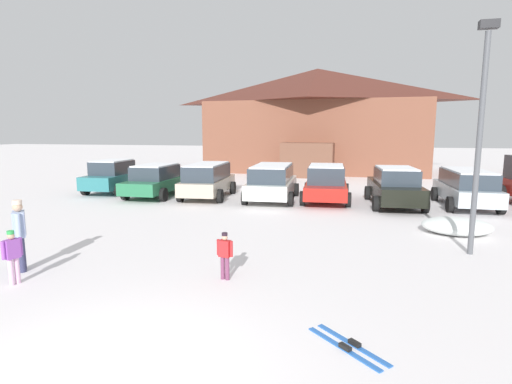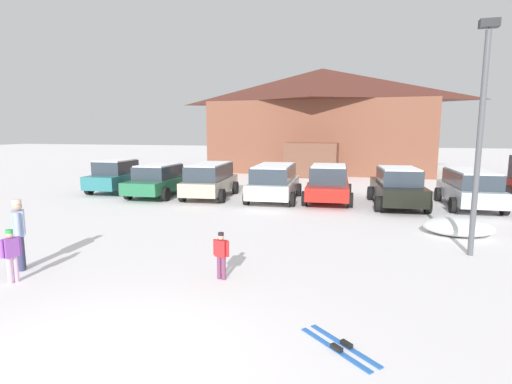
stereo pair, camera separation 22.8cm
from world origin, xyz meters
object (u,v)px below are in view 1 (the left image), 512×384
(parked_white_suv, at_px, (272,181))
(skier_child_in_red_jacket, at_px, (225,253))
(parked_silver_wagon, at_px, (466,187))
(plowed_snow_pile, at_px, (457,226))
(skier_child_in_purple_jacket, at_px, (13,254))
(skier_adult_in_blue_parka, at_px, (20,231))
(parked_red_sedan, at_px, (326,183))
(ski_lodge, at_px, (317,120))
(parked_black_sedan, at_px, (395,186))
(parked_beige_suv, at_px, (208,179))
(lamp_post, at_px, (480,128))
(parked_green_coupe, at_px, (157,180))
(parked_teal_hatchback, at_px, (114,176))
(pair_of_skis, at_px, (348,346))

(parked_white_suv, xyz_separation_m, skier_child_in_red_jacket, (1.02, -10.13, -0.31))
(parked_silver_wagon, bearing_deg, plowed_snow_pile, -106.18)
(skier_child_in_purple_jacket, xyz_separation_m, skier_adult_in_blue_parka, (-0.49, 0.73, 0.28))
(plowed_snow_pile, bearing_deg, parked_red_sedan, 130.92)
(ski_lodge, relative_size, parked_white_suv, 3.72)
(ski_lodge, relative_size, plowed_snow_pile, 8.34)
(parked_red_sedan, relative_size, parked_black_sedan, 1.02)
(parked_black_sedan, bearing_deg, ski_lodge, 107.78)
(parked_beige_suv, bearing_deg, parked_white_suv, 0.63)
(skier_child_in_red_jacket, distance_m, lamp_post, 7.12)
(parked_white_suv, distance_m, lamp_post, 9.89)
(parked_beige_suv, relative_size, parked_silver_wagon, 1.00)
(parked_white_suv, xyz_separation_m, parked_red_sedan, (2.46, 0.44, -0.06))
(parked_black_sedan, xyz_separation_m, skier_child_in_purple_jacket, (-8.63, -11.34, -0.20))
(parked_red_sedan, bearing_deg, parked_beige_suv, -175.17)
(ski_lodge, xyz_separation_m, parked_white_suv, (-0.64, -14.78, -3.21))
(skier_child_in_purple_jacket, bearing_deg, parked_green_coupe, 102.82)
(ski_lodge, height_order, parked_red_sedan, ski_lodge)
(parked_red_sedan, distance_m, lamp_post, 8.79)
(parked_red_sedan, bearing_deg, parked_white_suv, -169.82)
(skier_child_in_red_jacket, bearing_deg, parked_red_sedan, 82.24)
(parked_teal_hatchback, bearing_deg, ski_lodge, 57.08)
(skier_child_in_purple_jacket, bearing_deg, skier_adult_in_blue_parka, 124.31)
(parked_green_coupe, distance_m, skier_adult_in_blue_parka, 10.80)
(parked_red_sedan, bearing_deg, skier_child_in_purple_jacket, -115.49)
(ski_lodge, relative_size, parked_beige_suv, 3.85)
(pair_of_skis, xyz_separation_m, lamp_post, (3.05, 5.48, 3.26))
(parked_white_suv, bearing_deg, skier_child_in_purple_jacket, -105.68)
(parked_green_coupe, bearing_deg, parked_black_sedan, 0.09)
(parked_green_coupe, height_order, skier_adult_in_blue_parka, skier_adult_in_blue_parka)
(skier_child_in_purple_jacket, bearing_deg, parked_teal_hatchback, 114.30)
(ski_lodge, height_order, parked_white_suv, ski_lodge)
(skier_adult_in_blue_parka, relative_size, pair_of_skis, 1.34)
(ski_lodge, height_order, lamp_post, ski_lodge)
(parked_white_suv, height_order, parked_black_sedan, parked_black_sedan)
(parked_green_coupe, distance_m, parked_silver_wagon, 14.13)
(lamp_post, height_order, plowed_snow_pile, lamp_post)
(parked_silver_wagon, height_order, pair_of_skis, parked_silver_wagon)
(parked_red_sedan, xyz_separation_m, pair_of_skis, (1.22, -12.77, -0.82))
(ski_lodge, bearing_deg, parked_black_sedan, -72.22)
(ski_lodge, relative_size, skier_child_in_purple_jacket, 14.96)
(parked_red_sedan, distance_m, skier_child_in_red_jacket, 10.67)
(parked_white_suv, bearing_deg, parked_black_sedan, -1.28)
(parked_white_suv, height_order, skier_adult_in_blue_parka, parked_white_suv)
(parked_white_suv, distance_m, parked_black_sedan, 5.42)
(plowed_snow_pile, bearing_deg, parked_teal_hatchback, 161.57)
(parked_white_suv, relative_size, skier_adult_in_blue_parka, 2.80)
(parked_red_sedan, xyz_separation_m, skier_child_in_red_jacket, (-1.44, -10.57, -0.25))
(parked_green_coupe, relative_size, plowed_snow_pile, 2.29)
(parked_silver_wagon, height_order, skier_child_in_red_jacket, parked_silver_wagon)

